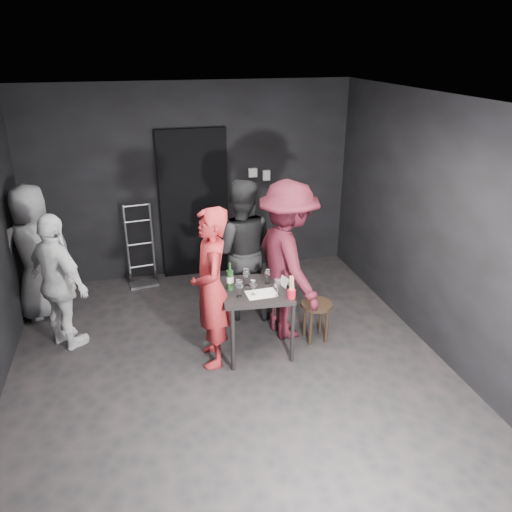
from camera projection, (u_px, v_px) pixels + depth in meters
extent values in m
cube|color=black|center=(230.00, 368.00, 5.24)|extent=(4.50, 5.00, 0.02)
cube|color=silver|center=(224.00, 101.00, 4.17)|extent=(4.50, 5.00, 0.02)
cube|color=black|center=(193.00, 183.00, 6.93)|extent=(4.50, 0.04, 2.70)
cube|color=black|center=(325.00, 437.00, 2.48)|extent=(4.50, 0.04, 2.70)
cube|color=black|center=(439.00, 229.00, 5.21)|extent=(0.04, 5.00, 2.70)
cube|color=black|center=(194.00, 204.00, 6.99)|extent=(0.95, 0.10, 2.10)
cube|color=#B7B7B2|center=(253.00, 173.00, 7.04)|extent=(0.12, 0.06, 0.12)
cube|color=#B7B7B2|center=(266.00, 175.00, 7.10)|extent=(0.10, 0.06, 0.14)
cylinder|color=#B2B2B7|center=(127.00, 245.00, 6.86)|extent=(0.03, 0.03, 1.15)
cylinder|color=#B2B2B7|center=(153.00, 243.00, 6.94)|extent=(0.03, 0.03, 1.15)
cube|color=#B2B2B7|center=(144.00, 284.00, 7.02)|extent=(0.38, 0.21, 0.03)
cylinder|color=black|center=(131.00, 277.00, 7.08)|extent=(0.04, 0.16, 0.16)
cylinder|color=black|center=(155.00, 274.00, 7.16)|extent=(0.04, 0.16, 0.16)
cube|color=black|center=(256.00, 290.00, 5.28)|extent=(0.72, 0.72, 0.04)
cylinder|color=black|center=(233.00, 341.00, 5.08)|extent=(0.04, 0.04, 0.71)
cylinder|color=black|center=(293.00, 332.00, 5.22)|extent=(0.04, 0.04, 0.71)
cylinder|color=black|center=(221.00, 310.00, 5.65)|extent=(0.04, 0.04, 0.71)
cylinder|color=black|center=(275.00, 304.00, 5.79)|extent=(0.04, 0.04, 0.71)
cylinder|color=black|center=(317.00, 304.00, 5.58)|extent=(0.36, 0.36, 0.04)
cylinder|color=black|center=(320.00, 318.00, 5.78)|extent=(0.04, 0.04, 0.41)
cylinder|color=black|center=(305.00, 320.00, 5.74)|extent=(0.04, 0.04, 0.41)
cylinder|color=black|center=(311.00, 329.00, 5.57)|extent=(0.04, 0.04, 0.41)
cylinder|color=black|center=(327.00, 327.00, 5.61)|extent=(0.04, 0.04, 0.41)
imported|color=#A92126|center=(211.00, 278.00, 5.00)|extent=(0.50, 0.74, 1.95)
imported|color=black|center=(241.00, 240.00, 5.91)|extent=(1.07, 0.75, 1.99)
imported|color=#48121D|center=(288.00, 245.00, 5.46)|extent=(0.88, 1.52, 2.22)
imported|color=white|center=(59.00, 281.00, 5.33)|extent=(0.95, 1.00, 1.60)
imported|color=slate|center=(35.00, 245.00, 5.92)|extent=(1.03, 0.82, 1.86)
cube|color=white|center=(262.00, 294.00, 5.17)|extent=(0.32, 0.22, 0.00)
cylinder|color=black|center=(230.00, 280.00, 5.22)|extent=(0.07, 0.07, 0.22)
cylinder|color=black|center=(230.00, 267.00, 5.16)|extent=(0.03, 0.03, 0.09)
cylinder|color=white|center=(230.00, 279.00, 5.22)|extent=(0.07, 0.07, 0.07)
cylinder|color=red|center=(291.00, 294.00, 5.07)|extent=(0.08, 0.08, 0.09)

